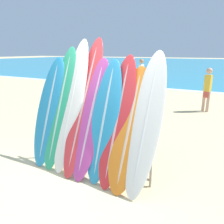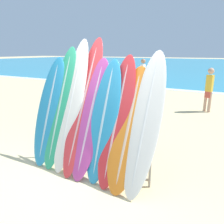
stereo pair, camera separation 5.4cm
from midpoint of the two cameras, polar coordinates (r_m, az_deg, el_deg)
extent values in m
plane|color=beige|center=(4.00, -11.07, -17.53)|extent=(160.00, 160.00, 0.00)
cube|color=teal|center=(42.68, 25.05, 11.24)|extent=(120.00, 60.00, 0.00)
cube|color=white|center=(13.23, 17.77, 5.44)|extent=(120.00, 0.60, 0.01)
cylinder|color=gray|center=(4.74, -17.25, -6.26)|extent=(0.04, 0.04, 0.92)
cylinder|color=gray|center=(3.63, 9.82, -12.65)|extent=(0.04, 0.04, 0.92)
cylinder|color=gray|center=(3.91, -5.83, -3.43)|extent=(2.30, 0.04, 0.04)
cylinder|color=gray|center=(4.22, -5.53, -13.48)|extent=(2.30, 0.04, 0.04)
ellipsoid|color=teal|center=(4.48, -16.39, 0.32)|extent=(0.59, 0.87, 2.07)
ellipsoid|color=#98BACC|center=(4.48, -16.39, 0.32)|extent=(0.11, 0.85, 1.99)
ellipsoid|color=#289E70|center=(4.32, -13.67, 1.33)|extent=(0.52, 0.98, 2.27)
ellipsoid|color=#9AC3B3|center=(4.32, -13.67, 1.33)|extent=(0.09, 0.95, 2.18)
ellipsoid|color=silver|center=(4.18, -10.90, 2.03)|extent=(0.49, 1.07, 2.41)
ellipsoid|color=silver|center=(4.18, -10.90, 2.03)|extent=(0.09, 1.03, 2.32)
ellipsoid|color=red|center=(4.05, -7.77, 1.94)|extent=(0.48, 1.25, 2.44)
ellipsoid|color=#D59E9F|center=(4.05, -7.77, 1.94)|extent=(0.09, 1.21, 2.35)
ellipsoid|color=#B23D8E|center=(3.90, -5.85, -1.38)|extent=(0.53, 1.05, 2.07)
ellipsoid|color=#CAA1BE|center=(3.90, -5.85, -1.38)|extent=(0.10, 1.01, 1.99)
ellipsoid|color=teal|center=(3.74, -2.41, -2.17)|extent=(0.51, 0.89, 2.05)
ellipsoid|color=#98BACC|center=(3.74, -2.41, -2.17)|extent=(0.09, 0.87, 1.98)
ellipsoid|color=red|center=(3.66, 1.05, -1.96)|extent=(0.50, 1.04, 2.13)
ellipsoid|color=#D19A9C|center=(3.66, 1.05, -1.96)|extent=(0.09, 1.01, 2.05)
ellipsoid|color=orange|center=(3.56, 4.15, -4.10)|extent=(0.59, 1.05, 1.94)
ellipsoid|color=beige|center=(3.56, 4.15, -4.10)|extent=(0.11, 1.01, 1.87)
ellipsoid|color=silver|center=(3.48, 8.47, -2.38)|extent=(0.51, 1.19, 2.20)
ellipsoid|color=silver|center=(3.48, 8.47, -2.38)|extent=(0.09, 1.15, 2.12)
cylinder|color=#A87A5B|center=(11.76, 7.62, 6.94)|extent=(0.12, 0.12, 0.85)
cylinder|color=#A87A5B|center=(11.61, 7.10, 6.84)|extent=(0.12, 0.12, 0.85)
cube|color=#478466|center=(11.65, 7.41, 8.34)|extent=(0.20, 0.27, 0.26)
cube|color=white|center=(11.60, 7.49, 10.61)|extent=(0.23, 0.29, 0.67)
sphere|color=#A87A5B|center=(11.57, 7.58, 13.03)|extent=(0.24, 0.24, 0.24)
cylinder|color=tan|center=(8.73, 23.62, 2.46)|extent=(0.11, 0.11, 0.76)
cylinder|color=tan|center=(8.81, 22.67, 2.66)|extent=(0.11, 0.11, 0.76)
cube|color=#CC4C3D|center=(8.72, 23.33, 4.26)|extent=(0.25, 0.21, 0.23)
cube|color=gold|center=(8.66, 23.62, 6.93)|extent=(0.27, 0.23, 0.60)
sphere|color=tan|center=(8.61, 23.94, 9.81)|extent=(0.21, 0.21, 0.21)
cylinder|color=tan|center=(9.69, 3.81, 5.10)|extent=(0.11, 0.11, 0.82)
cylinder|color=tan|center=(9.60, 4.72, 4.98)|extent=(0.11, 0.11, 0.82)
cube|color=#CC4C3D|center=(9.59, 4.29, 6.73)|extent=(0.25, 0.17, 0.25)
cube|color=#DB3842|center=(9.54, 4.35, 9.37)|extent=(0.27, 0.19, 0.64)
sphere|color=tan|center=(9.50, 4.41, 12.21)|extent=(0.23, 0.23, 0.23)
cylinder|color=tan|center=(6.87, 3.22, 0.57)|extent=(0.11, 0.11, 0.78)
cylinder|color=tan|center=(6.92, 1.88, 0.70)|extent=(0.11, 0.11, 0.78)
cube|color=#478466|center=(6.82, 2.57, 2.85)|extent=(0.24, 0.16, 0.23)
cube|color=#3370BC|center=(6.74, 2.62, 6.36)|extent=(0.26, 0.18, 0.61)
sphere|color=tan|center=(6.69, 2.66, 10.18)|extent=(0.22, 0.22, 0.22)
camera|label=1|loc=(0.03, -90.34, -0.09)|focal=35.00mm
camera|label=2|loc=(0.03, 89.66, 0.09)|focal=35.00mm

